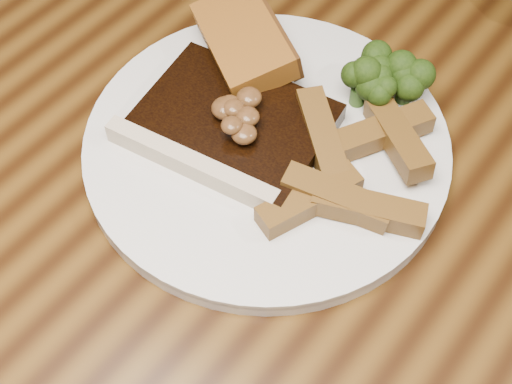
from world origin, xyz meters
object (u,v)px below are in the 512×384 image
at_px(chair_far, 499,61).
at_px(potato_wedges, 342,172).
at_px(garlic_bread, 243,57).
at_px(plate, 267,147).
at_px(dining_table, 265,281).
at_px(steak, 232,126).

relative_size(chair_far, potato_wedges, 8.04).
bearing_deg(garlic_bread, plate, -8.12).
relative_size(chair_far, plate, 2.93).
bearing_deg(potato_wedges, garlic_bread, 159.78).
height_order(dining_table, steak, steak).
xyz_separation_m(plate, steak, (-0.03, -0.01, 0.02)).
distance_m(chair_far, steak, 0.58).
bearing_deg(chair_far, dining_table, 113.98).
distance_m(steak, garlic_bread, 0.08).
xyz_separation_m(steak, garlic_bread, (-0.04, 0.07, 0.00)).
bearing_deg(potato_wedges, steak, -170.78).
bearing_deg(garlic_bread, chair_far, 105.90).
xyz_separation_m(chair_far, steak, (-0.07, -0.51, 0.28)).
relative_size(steak, potato_wedges, 1.37).
bearing_deg(dining_table, steak, 146.04).
distance_m(dining_table, plate, 0.13).
bearing_deg(chair_far, garlic_bread, 98.98).
height_order(chair_far, garlic_bread, chair_far).
relative_size(chair_far, steak, 5.88).
bearing_deg(garlic_bread, dining_table, -14.45).
bearing_deg(dining_table, potato_wedges, 68.81).
bearing_deg(chair_far, potato_wedges, 116.97).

